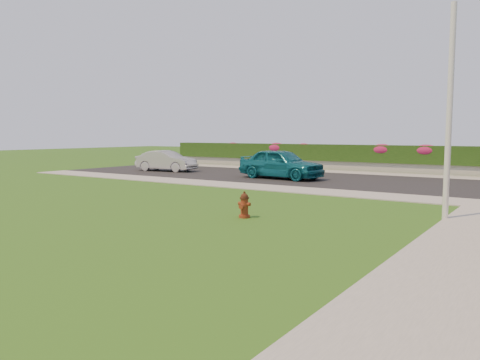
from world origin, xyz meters
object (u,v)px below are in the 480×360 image
Objects in this scene: fire_hydrant at (244,205)px; sedan_teal at (281,164)px; utility_pole at (449,113)px; sedan_silver at (166,161)px.

sedan_teal is (-4.74, 10.61, 0.48)m from fire_hydrant.
utility_pole is at bearing 29.84° from fire_hydrant.
sedan_teal is at bearing 141.19° from utility_pole.
sedan_silver is at bearing 138.88° from fire_hydrant.
fire_hydrant is at bearing -150.29° from sedan_teal.
fire_hydrant is 0.13× the size of utility_pole.
utility_pole is (18.08, -8.03, 2.27)m from sedan_silver.
utility_pole is (9.54, -7.68, 2.13)m from sedan_teal.
utility_pole reaches higher than sedan_teal.
sedan_teal is 12.43m from utility_pole.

